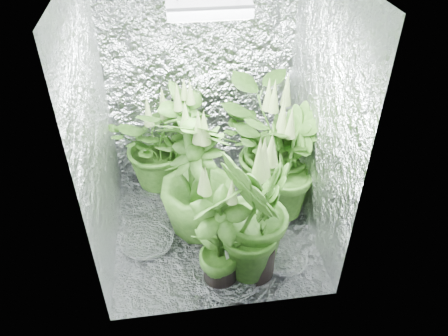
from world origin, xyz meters
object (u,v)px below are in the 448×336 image
at_px(plant_f, 220,235).
at_px(circulation_fan, 265,161).
at_px(plant_b, 186,139).
at_px(plant_d, 198,178).
at_px(plant_e, 274,145).
at_px(plant_a, 160,143).
at_px(grow_lamp, 208,6).
at_px(plant_g, 256,217).
at_px(plant_c, 288,166).

height_order(plant_f, circulation_fan, plant_f).
distance_m(plant_b, circulation_fan, 0.81).
xyz_separation_m(plant_d, plant_e, (0.69, 0.37, -0.01)).
height_order(plant_a, plant_b, plant_b).
xyz_separation_m(grow_lamp, plant_a, (-0.39, 0.64, -1.37)).
distance_m(plant_d, plant_g, 0.60).
relative_size(plant_e, circulation_fan, 2.87).
relative_size(grow_lamp, plant_f, 0.50).
xyz_separation_m(grow_lamp, plant_g, (0.24, -0.50, -1.28)).
distance_m(grow_lamp, plant_c, 1.49).
relative_size(plant_b, plant_c, 1.02).
relative_size(grow_lamp, plant_g, 0.42).
relative_size(grow_lamp, circulation_fan, 1.27).
relative_size(grow_lamp, plant_c, 0.47).
bearing_deg(plant_c, plant_b, 147.93).
bearing_deg(plant_f, plant_e, 57.26).
relative_size(grow_lamp, plant_b, 0.47).
bearing_deg(plant_a, circulation_fan, -0.62).
distance_m(plant_b, plant_g, 1.19).
height_order(plant_d, plant_g, plant_g).
height_order(plant_a, plant_e, plant_e).
bearing_deg(plant_b, plant_c, -32.07).
xyz_separation_m(plant_f, plant_g, (0.25, 0.05, 0.09)).
relative_size(plant_a, plant_b, 0.92).
bearing_deg(plant_c, circulation_fan, 96.52).
relative_size(plant_e, plant_g, 0.94).
bearing_deg(plant_a, plant_f, -72.32).
bearing_deg(circulation_fan, plant_a, -163.76).
relative_size(plant_d, plant_e, 1.05).
relative_size(plant_c, circulation_fan, 2.68).
bearing_deg(plant_d, plant_g, -53.95).
bearing_deg(plant_e, plant_f, -122.74).
distance_m(plant_a, circulation_fan, 1.01).
relative_size(plant_a, plant_c, 0.93).
xyz_separation_m(plant_c, plant_e, (-0.06, 0.23, 0.05)).
bearing_deg(plant_c, plant_d, -169.81).
bearing_deg(plant_a, plant_d, -66.89).
relative_size(plant_a, plant_e, 0.87).
distance_m(plant_d, circulation_fan, 1.02).
relative_size(plant_a, plant_g, 0.82).
relative_size(plant_d, circulation_fan, 3.02).
bearing_deg(plant_g, plant_f, -167.82).
relative_size(grow_lamp, plant_d, 0.42).
distance_m(plant_a, plant_g, 1.31).
distance_m(grow_lamp, plant_a, 1.56).
bearing_deg(plant_c, plant_e, 105.44).
xyz_separation_m(plant_a, plant_g, (0.63, -1.14, 0.09)).
bearing_deg(plant_g, circulation_fan, 73.37).
bearing_deg(plant_f, plant_d, 100.62).
height_order(plant_a, plant_d, plant_d).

